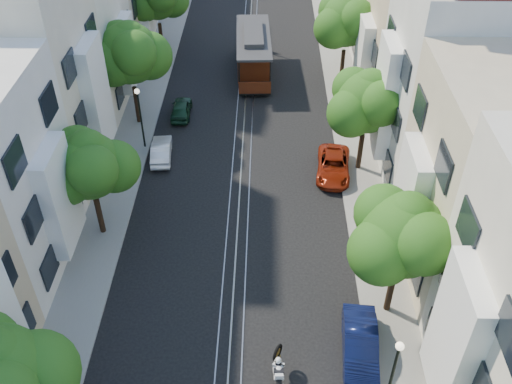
{
  "coord_description": "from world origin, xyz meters",
  "views": [
    {
      "loc": [
        1.41,
        -8.24,
        21.13
      ],
      "look_at": [
        1.0,
        14.9,
        2.2
      ],
      "focal_mm": 40.0,
      "sensor_mm": 36.0,
      "label": 1
    }
  ],
  "objects_px": {
    "parked_car_e_mid": "(360,345)",
    "parked_car_e_far": "(333,166)",
    "tree_w_c": "(130,55)",
    "parked_car_w_mid": "(161,150)",
    "tree_e_c": "(368,104)",
    "lamp_east": "(394,367)",
    "tree_e_d": "(348,21)",
    "tree_w_b": "(90,167)",
    "tree_e_b": "(404,237)",
    "sportbike_rider": "(278,371)",
    "cable_car": "(253,51)",
    "parked_car_w_far": "(181,108)",
    "lamp_west": "(140,110)"
  },
  "relations": [
    {
      "from": "lamp_east",
      "to": "lamp_west",
      "type": "distance_m",
      "value": 21.97
    },
    {
      "from": "sportbike_rider",
      "to": "parked_car_w_far",
      "type": "relative_size",
      "value": 0.62
    },
    {
      "from": "parked_car_e_mid",
      "to": "parked_car_w_far",
      "type": "bearing_deg",
      "value": 121.54
    },
    {
      "from": "tree_e_c",
      "to": "lamp_east",
      "type": "distance_m",
      "value": 16.1
    },
    {
      "from": "parked_car_e_mid",
      "to": "cable_car",
      "type": "bearing_deg",
      "value": 105.51
    },
    {
      "from": "tree_e_d",
      "to": "parked_car_e_far",
      "type": "height_order",
      "value": "tree_e_d"
    },
    {
      "from": "parked_car_e_far",
      "to": "parked_car_w_far",
      "type": "distance_m",
      "value": 11.95
    },
    {
      "from": "tree_e_d",
      "to": "tree_w_c",
      "type": "relative_size",
      "value": 0.97
    },
    {
      "from": "tree_e_b",
      "to": "tree_w_c",
      "type": "height_order",
      "value": "tree_w_c"
    },
    {
      "from": "tree_e_d",
      "to": "tree_w_b",
      "type": "distance_m",
      "value": 22.28
    },
    {
      "from": "tree_w_c",
      "to": "parked_car_w_mid",
      "type": "distance_m",
      "value": 6.42
    },
    {
      "from": "cable_car",
      "to": "lamp_west",
      "type": "bearing_deg",
      "value": -125.66
    },
    {
      "from": "lamp_west",
      "to": "parked_car_e_far",
      "type": "height_order",
      "value": "lamp_west"
    },
    {
      "from": "lamp_east",
      "to": "parked_car_w_far",
      "type": "distance_m",
      "value": 24.57
    },
    {
      "from": "tree_e_d",
      "to": "tree_w_b",
      "type": "xyz_separation_m",
      "value": [
        -14.4,
        -17.0,
        -0.47
      ]
    },
    {
      "from": "tree_e_b",
      "to": "tree_e_d",
      "type": "xyz_separation_m",
      "value": [
        0.0,
        22.0,
        0.13
      ]
    },
    {
      "from": "tree_e_b",
      "to": "tree_e_c",
      "type": "relative_size",
      "value": 1.03
    },
    {
      "from": "lamp_east",
      "to": "parked_car_w_mid",
      "type": "height_order",
      "value": "lamp_east"
    },
    {
      "from": "tree_w_c",
      "to": "parked_car_w_far",
      "type": "relative_size",
      "value": 2.17
    },
    {
      "from": "tree_e_d",
      "to": "tree_w_b",
      "type": "height_order",
      "value": "tree_e_d"
    },
    {
      "from": "tree_e_c",
      "to": "parked_car_w_mid",
      "type": "relative_size",
      "value": 1.93
    },
    {
      "from": "tree_w_b",
      "to": "tree_w_c",
      "type": "distance_m",
      "value": 11.02
    },
    {
      "from": "tree_e_d",
      "to": "lamp_west",
      "type": "relative_size",
      "value": 1.65
    },
    {
      "from": "lamp_west",
      "to": "cable_car",
      "type": "distance_m",
      "value": 12.49
    },
    {
      "from": "tree_e_b",
      "to": "sportbike_rider",
      "type": "height_order",
      "value": "tree_e_b"
    },
    {
      "from": "parked_car_e_far",
      "to": "parked_car_w_mid",
      "type": "xyz_separation_m",
      "value": [
        -10.64,
        1.47,
        -0.03
      ]
    },
    {
      "from": "tree_e_d",
      "to": "lamp_east",
      "type": "bearing_deg",
      "value": -92.04
    },
    {
      "from": "cable_car",
      "to": "tree_e_d",
      "type": "bearing_deg",
      "value": -14.65
    },
    {
      "from": "tree_e_d",
      "to": "sportbike_rider",
      "type": "xyz_separation_m",
      "value": [
        -5.17,
        -25.88,
        -4.04
      ]
    },
    {
      "from": "tree_w_b",
      "to": "lamp_west",
      "type": "height_order",
      "value": "tree_w_b"
    },
    {
      "from": "tree_w_c",
      "to": "sportbike_rider",
      "type": "bearing_deg",
      "value": -65.1
    },
    {
      "from": "tree_w_c",
      "to": "lamp_west",
      "type": "relative_size",
      "value": 1.71
    },
    {
      "from": "tree_w_b",
      "to": "parked_car_e_mid",
      "type": "distance_m",
      "value": 15.24
    },
    {
      "from": "tree_e_c",
      "to": "parked_car_e_mid",
      "type": "bearing_deg",
      "value": -97.02
    },
    {
      "from": "lamp_east",
      "to": "tree_w_c",
      "type": "bearing_deg",
      "value": 122.65
    },
    {
      "from": "parked_car_e_mid",
      "to": "parked_car_e_far",
      "type": "bearing_deg",
      "value": 94.39
    },
    {
      "from": "tree_w_b",
      "to": "sportbike_rider",
      "type": "xyz_separation_m",
      "value": [
        9.23,
        -8.88,
        -3.57
      ]
    },
    {
      "from": "tree_w_c",
      "to": "parked_car_w_mid",
      "type": "xyz_separation_m",
      "value": [
        2.1,
        -4.05,
        -4.51
      ]
    },
    {
      "from": "tree_w_c",
      "to": "parked_car_w_far",
      "type": "bearing_deg",
      "value": 20.44
    },
    {
      "from": "lamp_east",
      "to": "parked_car_e_mid",
      "type": "bearing_deg",
      "value": 105.67
    },
    {
      "from": "lamp_east",
      "to": "sportbike_rider",
      "type": "distance_m",
      "value": 4.8
    },
    {
      "from": "tree_w_b",
      "to": "tree_w_c",
      "type": "height_order",
      "value": "tree_w_c"
    },
    {
      "from": "cable_car",
      "to": "parked_car_e_mid",
      "type": "distance_m",
      "value": 26.45
    },
    {
      "from": "tree_e_c",
      "to": "lamp_east",
      "type": "bearing_deg",
      "value": -93.44
    },
    {
      "from": "tree_w_b",
      "to": "parked_car_w_far",
      "type": "distance_m",
      "value": 12.91
    },
    {
      "from": "parked_car_w_mid",
      "to": "parked_car_e_mid",
      "type": "bearing_deg",
      "value": 121.14
    },
    {
      "from": "lamp_east",
      "to": "cable_car",
      "type": "xyz_separation_m",
      "value": [
        -5.8,
        28.42,
        -0.99
      ]
    },
    {
      "from": "tree_e_d",
      "to": "sportbike_rider",
      "type": "height_order",
      "value": "tree_e_d"
    },
    {
      "from": "lamp_east",
      "to": "cable_car",
      "type": "bearing_deg",
      "value": 101.53
    },
    {
      "from": "tree_w_c",
      "to": "lamp_west",
      "type": "distance_m",
      "value": 3.81
    }
  ]
}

